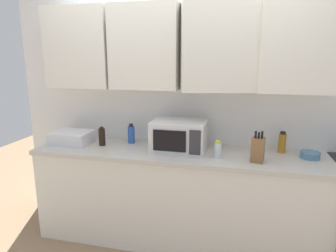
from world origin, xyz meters
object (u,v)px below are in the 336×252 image
(dish_rack, at_px, (72,138))
(bowl_ceramic_small, at_px, (310,155))
(bottle_clear_tall, at_px, (218,150))
(bottle_amber_vinegar, at_px, (282,143))
(bottle_blue_cleaner, at_px, (131,134))
(microwave, at_px, (179,136))
(bottle_soy_dark, at_px, (102,137))
(knife_block, at_px, (258,149))

(dish_rack, bearing_deg, bowl_ceramic_small, 2.01)
(bottle_clear_tall, distance_m, bottle_amber_vinegar, 0.62)
(dish_rack, height_order, bottle_blue_cleaner, bottle_blue_cleaner)
(microwave, bearing_deg, dish_rack, -178.93)
(dish_rack, bearing_deg, bottle_clear_tall, -3.86)
(microwave, xyz_separation_m, dish_rack, (-1.08, -0.02, -0.08))
(bottle_amber_vinegar, bearing_deg, bowl_ceramic_small, -26.78)
(dish_rack, xyz_separation_m, bottle_soy_dark, (0.32, 0.01, 0.03))
(bottle_clear_tall, bearing_deg, microwave, 161.94)
(knife_block, height_order, bottle_amber_vinegar, knife_block)
(bottle_amber_vinegar, bearing_deg, microwave, -169.62)
(microwave, xyz_separation_m, bottle_soy_dark, (-0.76, -0.01, -0.05))
(dish_rack, height_order, bottle_soy_dark, bottle_soy_dark)
(bottle_clear_tall, bearing_deg, bowl_ceramic_small, 12.88)
(microwave, relative_size, dish_rack, 1.26)
(dish_rack, xyz_separation_m, knife_block, (1.77, -0.11, 0.04))
(bottle_amber_vinegar, bearing_deg, dish_rack, -174.64)
(bottle_clear_tall, bearing_deg, bottle_soy_dark, 174.59)
(bottle_soy_dark, bearing_deg, bottle_blue_cleaner, 30.61)
(knife_block, distance_m, bottle_clear_tall, 0.33)
(bottle_soy_dark, distance_m, bowl_ceramic_small, 1.89)
(bottle_blue_cleaner, bearing_deg, bowl_ceramic_small, -2.69)
(microwave, relative_size, bottle_amber_vinegar, 2.49)
(microwave, bearing_deg, bottle_soy_dark, -179.14)
(bottle_blue_cleaner, bearing_deg, dish_rack, -164.80)
(bottle_amber_vinegar, bearing_deg, bottle_blue_cleaner, -178.71)
(dish_rack, distance_m, bottle_amber_vinegar, 2.01)
(bowl_ceramic_small, bearing_deg, bottle_soy_dark, -177.91)
(knife_block, relative_size, bottle_amber_vinegar, 1.35)
(bottle_clear_tall, bearing_deg, dish_rack, 176.14)
(dish_rack, relative_size, bottle_clear_tall, 2.51)
(microwave, bearing_deg, knife_block, -10.77)
(dish_rack, bearing_deg, bottle_amber_vinegar, 5.36)
(microwave, bearing_deg, bowl_ceramic_small, 2.91)
(dish_rack, height_order, bottle_amber_vinegar, bottle_amber_vinegar)
(bottle_clear_tall, bearing_deg, bottle_amber_vinegar, 27.37)
(bottle_amber_vinegar, height_order, bottle_soy_dark, bottle_amber_vinegar)
(bottle_blue_cleaner, xyz_separation_m, bowl_ceramic_small, (1.64, -0.08, -0.06))
(knife_block, height_order, bottle_blue_cleaner, knife_block)
(microwave, height_order, bottle_clear_tall, microwave)
(knife_block, xyz_separation_m, bottle_clear_tall, (-0.32, 0.01, -0.03))
(knife_block, bearing_deg, bottle_amber_vinegar, 52.86)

